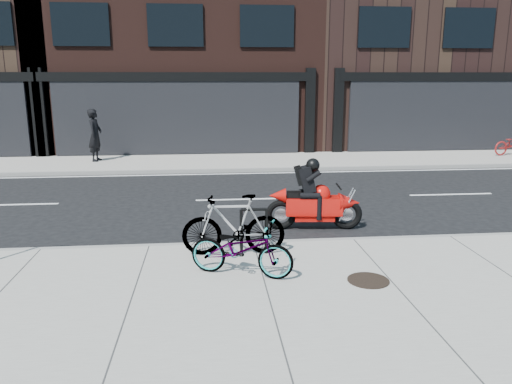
{
  "coord_description": "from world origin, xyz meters",
  "views": [
    {
      "loc": [
        -0.84,
        -11.16,
        3.3
      ],
      "look_at": [
        0.15,
        -0.97,
        0.9
      ],
      "focal_mm": 35.0,
      "sensor_mm": 36.0,
      "label": 1
    }
  ],
  "objects": [
    {
      "name": "bicycle_front",
      "position": [
        -0.34,
        -3.58,
        0.58
      ],
      "size": [
        1.82,
        1.17,
        0.9
      ],
      "primitive_type": "imported",
      "rotation": [
        0.0,
        0.0,
        1.21
      ],
      "color": "gray",
      "rests_on": "sidewalk_near"
    },
    {
      "name": "bicycle_rear",
      "position": [
        -0.41,
        -2.6,
        0.69
      ],
      "size": [
        1.86,
        0.56,
        1.11
      ],
      "primitive_type": "imported",
      "rotation": [
        0.0,
        0.0,
        4.69
      ],
      "color": "gray",
      "rests_on": "sidewalk_near"
    },
    {
      "name": "pedestrian",
      "position": [
        -5.06,
        8.08,
        1.11
      ],
      "size": [
        0.56,
        0.77,
        1.96
      ],
      "primitive_type": "imported",
      "rotation": [
        0.0,
        0.0,
        1.43
      ],
      "color": "black",
      "rests_on": "sidewalk_far"
    },
    {
      "name": "manhole_cover",
      "position": [
        1.64,
        -4.01,
        0.14
      ],
      "size": [
        0.87,
        0.87,
        0.02
      ],
      "primitive_type": "cylinder",
      "rotation": [
        0.0,
        0.0,
        0.41
      ],
      "color": "black",
      "rests_on": "sidewalk_near"
    },
    {
      "name": "bike_rack",
      "position": [
        -0.04,
        -2.6,
        0.64
      ],
      "size": [
        0.52,
        0.06,
        0.86
      ],
      "rotation": [
        0.0,
        0.0,
        -0.01
      ],
      "color": "black",
      "rests_on": "sidewalk_near"
    },
    {
      "name": "sidewalk_near",
      "position": [
        0.0,
        -5.0,
        0.07
      ],
      "size": [
        60.0,
        6.0,
        0.13
      ],
      "primitive_type": "cube",
      "color": "gray",
      "rests_on": "ground"
    },
    {
      "name": "building_mideast",
      "position": [
        10.0,
        14.5,
        6.25
      ],
      "size": [
        12.0,
        10.0,
        12.5
      ],
      "primitive_type": "cube",
      "color": "black",
      "rests_on": "ground"
    },
    {
      "name": "motorcycle",
      "position": [
        1.53,
        -0.83,
        0.64
      ],
      "size": [
        2.12,
        0.62,
        1.59
      ],
      "rotation": [
        0.0,
        0.0,
        -0.09
      ],
      "color": "black",
      "rests_on": "ground"
    },
    {
      "name": "ground",
      "position": [
        0.0,
        0.0,
        0.0
      ],
      "size": [
        120.0,
        120.0,
        0.0
      ],
      "primitive_type": "plane",
      "color": "black",
      "rests_on": "ground"
    },
    {
      "name": "sidewalk_far",
      "position": [
        0.0,
        7.75,
        0.07
      ],
      "size": [
        60.0,
        3.5,
        0.13
      ],
      "primitive_type": "cube",
      "color": "gray",
      "rests_on": "ground"
    }
  ]
}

